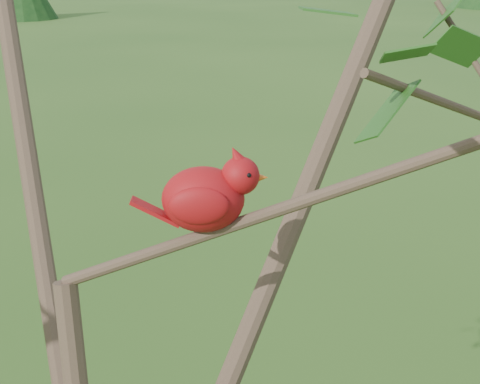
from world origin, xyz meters
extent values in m
ellipsoid|color=#A10F0D|center=(0.16, 0.08, 2.09)|extent=(0.12, 0.10, 0.09)
sphere|color=#A10F0D|center=(0.21, 0.09, 2.12)|extent=(0.06, 0.06, 0.05)
cone|color=#A10F0D|center=(0.20, 0.09, 2.15)|extent=(0.04, 0.03, 0.04)
cone|color=#D85914|center=(0.23, 0.09, 2.12)|extent=(0.02, 0.02, 0.02)
ellipsoid|color=black|center=(0.22, 0.09, 2.12)|extent=(0.02, 0.03, 0.02)
cube|color=#A10F0D|center=(0.09, 0.08, 2.07)|extent=(0.07, 0.03, 0.04)
ellipsoid|color=#A10F0D|center=(0.15, 0.12, 2.09)|extent=(0.08, 0.03, 0.05)
ellipsoid|color=#A10F0D|center=(0.16, 0.05, 2.09)|extent=(0.08, 0.03, 0.05)
camera|label=1|loc=(0.27, -0.85, 2.41)|focal=55.00mm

